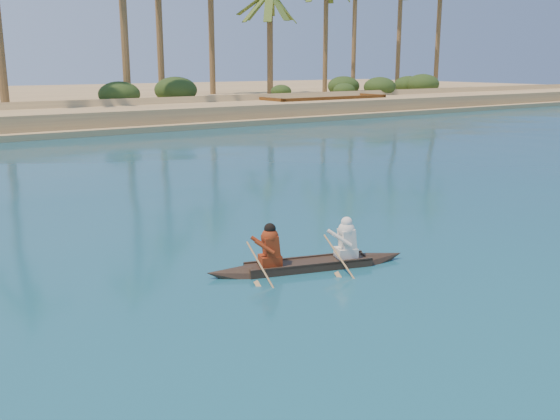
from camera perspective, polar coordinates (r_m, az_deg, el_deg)
ground at (r=14.95m, az=-17.85°, el=-3.53°), size 160.00×160.00×0.00m
canoe at (r=12.95m, az=2.64°, el=-4.40°), size 4.32×1.78×1.19m
barge_right at (r=52.31m, az=3.95°, el=9.40°), size 10.96×3.88×1.81m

